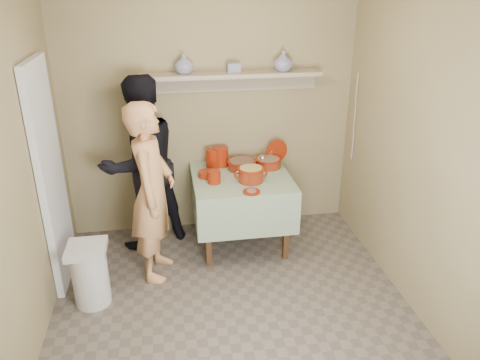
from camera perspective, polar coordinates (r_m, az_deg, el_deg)
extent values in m
plane|color=#61574C|center=(3.94, -0.40, -17.36)|extent=(3.50, 3.50, 0.00)
cube|color=silver|center=(4.32, -22.04, 0.27)|extent=(0.06, 0.70, 2.00)
cylinder|color=maroon|center=(4.84, -3.34, 2.67)|extent=(0.14, 0.14, 0.19)
cylinder|color=maroon|center=(4.87, -2.41, 2.85)|extent=(0.17, 0.17, 0.20)
cylinder|color=maroon|center=(4.47, -3.19, 0.38)|extent=(0.13, 0.13, 0.13)
cylinder|color=maroon|center=(4.64, -4.01, 0.73)|extent=(0.18, 0.18, 0.05)
cylinder|color=maroon|center=(4.98, 4.51, 3.52)|extent=(0.24, 0.10, 0.25)
imported|color=navy|center=(4.76, 5.28, 14.25)|extent=(0.24, 0.24, 0.20)
imported|color=navy|center=(4.64, -6.85, 13.89)|extent=(0.26, 0.26, 0.19)
cube|color=navy|center=(4.69, -0.80, 13.54)|extent=(0.13, 0.10, 0.09)
imported|color=tan|center=(4.21, -10.64, -1.52)|extent=(0.50, 0.66, 1.65)
imported|color=black|center=(4.72, -11.97, 1.89)|extent=(1.08, 1.02, 1.76)
cube|color=#928359|center=(4.90, -3.70, 8.34)|extent=(3.00, 0.02, 2.60)
cube|color=#928359|center=(3.38, -26.67, -1.42)|extent=(0.02, 3.50, 2.60)
cube|color=#928359|center=(3.77, 22.88, 1.72)|extent=(0.02, 3.50, 2.60)
cube|color=#4C2D16|center=(4.46, -3.89, -6.50)|extent=(0.05, 0.05, 0.71)
cube|color=#4C2D16|center=(4.57, 5.66, -5.70)|extent=(0.05, 0.05, 0.71)
cube|color=#4C2D16|center=(5.12, -4.75, -2.28)|extent=(0.05, 0.05, 0.71)
cube|color=#4C2D16|center=(5.23, 3.57, -1.69)|extent=(0.05, 0.05, 0.71)
cube|color=#4C2D16|center=(4.67, 0.15, 0.18)|extent=(0.90, 0.90, 0.04)
cube|color=#1E5921|center=(4.66, 0.15, 0.46)|extent=(0.96, 0.96, 0.01)
cube|color=#1E5921|center=(4.32, 1.20, -4.64)|extent=(0.96, 0.01, 0.44)
cube|color=#1E5921|center=(5.18, -0.73, 0.33)|extent=(0.96, 0.01, 0.44)
cube|color=#1E5921|center=(4.70, -5.64, -2.33)|extent=(0.01, 0.96, 0.44)
cube|color=#1E5921|center=(4.84, 5.77, -1.52)|extent=(0.01, 0.96, 0.44)
cylinder|color=#631A0B|center=(4.80, 0.20, 1.86)|extent=(0.28, 0.28, 0.09)
cylinder|color=maroon|center=(4.78, 0.20, 2.32)|extent=(0.30, 0.30, 0.01)
cylinder|color=brown|center=(4.79, 0.20, 2.14)|extent=(0.25, 0.25, 0.05)
cylinder|color=#631A0B|center=(4.86, 3.48, 2.10)|extent=(0.26, 0.26, 0.09)
cylinder|color=maroon|center=(4.84, 3.49, 2.56)|extent=(0.28, 0.28, 0.01)
cylinder|color=#8C6B54|center=(4.85, 3.48, 2.38)|extent=(0.23, 0.23, 0.05)
cylinder|color=silver|center=(4.69, 3.57, 3.04)|extent=(0.01, 0.22, 0.16)
sphere|color=silver|center=(4.82, 2.77, 2.68)|extent=(0.07, 0.07, 0.07)
cylinder|color=#631A0B|center=(4.50, 1.33, 0.65)|extent=(0.24, 0.24, 0.14)
cylinder|color=maroon|center=(4.47, 1.33, 1.40)|extent=(0.25, 0.25, 0.01)
cylinder|color=tan|center=(4.48, 1.33, 1.22)|extent=(0.21, 0.21, 0.05)
torus|color=maroon|center=(4.48, -0.18, 0.63)|extent=(0.09, 0.02, 0.09)
torus|color=maroon|center=(4.52, 2.82, 0.82)|extent=(0.09, 0.02, 0.09)
cylinder|color=maroon|center=(4.29, 1.40, -1.45)|extent=(0.16, 0.16, 0.02)
cylinder|color=#8C6B54|center=(4.28, 1.41, -1.31)|extent=(0.09, 0.09, 0.01)
cube|color=tan|center=(4.69, -1.15, 12.73)|extent=(1.80, 0.25, 0.04)
cube|color=tan|center=(4.83, -1.35, 11.83)|extent=(1.80, 0.02, 0.18)
cylinder|color=silver|center=(4.22, -17.75, -11.25)|extent=(0.30, 0.30, 0.50)
cube|color=silver|center=(4.08, -18.24, -8.00)|extent=(0.32, 0.32, 0.06)
cylinder|color=silver|center=(4.95, 14.05, 10.85)|extent=(0.01, 0.01, 0.30)
cylinder|color=silver|center=(5.01, 13.80, 7.45)|extent=(0.01, 0.01, 0.30)
cylinder|color=silver|center=(5.08, 13.56, 4.14)|extent=(0.01, 0.01, 0.30)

